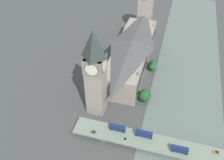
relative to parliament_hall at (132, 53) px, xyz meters
name	(u,v)px	position (x,y,z in m)	size (l,w,h in m)	color
ground_plane	(148,73)	(-17.00, 8.00, -13.66)	(600.00, 600.00, 0.00)	#424442
river_water	(187,80)	(-51.26, 8.00, -13.51)	(56.53, 360.00, 0.30)	slate
parliament_hall	(132,53)	(0.00, 0.00, 0.00)	(28.45, 102.17, 27.50)	gray
clock_tower	(95,72)	(12.86, 61.30, 22.36)	(13.65, 13.65, 68.41)	gray
victoria_tower	(145,12)	(0.06, -62.37, 10.64)	(14.57, 14.57, 52.61)	gray
road_bridge	(181,149)	(-51.26, 82.59, -10.35)	(145.05, 14.16, 4.15)	#5D6A59
double_decker_bus_lead	(180,149)	(-49.93, 85.43, -6.84)	(10.50, 2.54, 4.84)	navy
double_decker_bus_mid	(118,128)	(-8.03, 79.75, -6.96)	(10.92, 2.62, 4.64)	navy
double_decker_bus_rear	(144,134)	(-26.14, 79.83, -6.82)	(11.36, 2.59, 4.90)	navy
car_northbound_lead	(94,132)	(6.93, 86.24, -8.86)	(4.36, 1.87, 1.29)	slate
car_northbound_tail	(125,139)	(-14.82, 86.02, -8.87)	(4.41, 1.86, 1.26)	silver
car_southbound_tail	(217,153)	(-72.62, 79.91, -8.82)	(3.93, 1.94, 1.41)	gold
tree_embankment_near	(153,63)	(-20.05, -0.46, -7.90)	(6.26, 6.26, 8.92)	brown
tree_embankment_mid	(153,67)	(-20.38, 3.91, -8.67)	(6.93, 6.93, 8.47)	brown
tree_embankment_far	(145,95)	(-20.20, 43.44, -7.31)	(9.75, 9.75, 11.23)	brown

